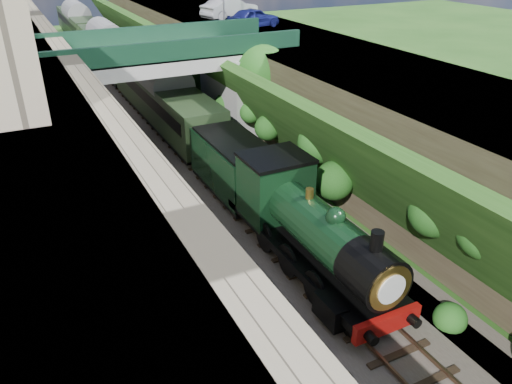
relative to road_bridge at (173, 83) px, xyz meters
name	(u,v)px	position (x,y,z in m)	size (l,w,h in m)	color
trackbed	(184,165)	(-0.94, -4.00, -3.98)	(10.00, 90.00, 0.20)	#473F38
retaining_wall	(81,125)	(-6.44, -4.00, -0.58)	(1.00, 90.00, 7.00)	#756B56
street_plateau_left	(10,136)	(-9.94, -4.00, -0.58)	(6.00, 90.00, 7.00)	#262628
street_plateau_right	(318,96)	(8.56, -4.00, -0.95)	(8.00, 90.00, 6.25)	#262628
embankment_slope	(273,124)	(3.98, -6.28, -1.43)	(4.34, 90.00, 6.36)	#1E4714
track_left	(151,169)	(-2.94, -4.00, -3.83)	(2.50, 90.00, 0.20)	black
track_right	(202,159)	(0.26, -4.00, -3.83)	(2.50, 90.00, 0.20)	black
road_bridge	(173,83)	(0.00, 0.00, 0.00)	(16.00, 6.40, 7.25)	gray
tree	(262,75)	(4.97, -2.89, 0.57)	(3.60, 3.80, 6.60)	black
car_blue	(253,18)	(8.10, 4.68, 2.90)	(1.72, 4.29, 1.46)	navy
car_silver	(230,8)	(8.41, 9.77, 3.01)	(1.76, 5.06, 1.67)	#A7A8AC
locomotive	(310,230)	(0.26, -16.32, -2.18)	(3.10, 10.23, 3.83)	black
tender	(235,169)	(0.26, -8.96, -2.46)	(2.70, 6.00, 3.05)	black
coach_front	(163,98)	(0.26, 3.64, -2.03)	(2.90, 18.00, 3.70)	black
coach_middle	(108,51)	(0.26, 22.44, -2.03)	(2.90, 18.00, 3.70)	black
coach_rear	(78,25)	(0.26, 41.24, -2.03)	(2.90, 18.00, 3.70)	black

